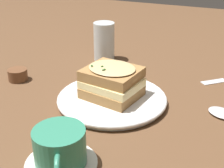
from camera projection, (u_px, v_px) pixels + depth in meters
ground_plane at (101, 101)px, 0.75m from camera, size 2.40×2.40×0.00m
dinner_plate at (112, 99)px, 0.74m from camera, size 0.26×0.26×0.02m
sandwich at (112, 82)px, 0.73m from camera, size 0.14×0.13×0.08m
teacup_with_saucer at (60, 149)px, 0.53m from camera, size 0.13×0.14×0.07m
water_glass at (104, 41)px, 0.98m from camera, size 0.07×0.07×0.12m
condiment_pot at (18, 75)px, 0.86m from camera, size 0.05×0.05×0.03m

